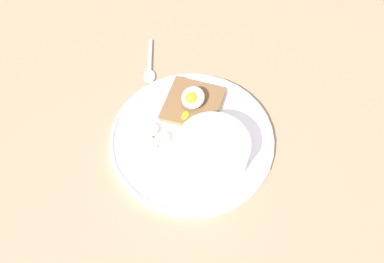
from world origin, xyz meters
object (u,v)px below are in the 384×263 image
(toast_slice, at_px, (193,104))
(poached_egg, at_px, (193,98))
(banana_slice_front, at_px, (162,139))
(banana_slice_back, at_px, (151,131))
(banana_slice_left, at_px, (148,146))
(oatmeal_bowl, at_px, (213,150))
(spoon, at_px, (150,66))

(toast_slice, height_order, poached_egg, poached_egg)
(banana_slice_front, relative_size, banana_slice_back, 1.19)
(banana_slice_left, bearing_deg, banana_slice_back, 9.56)
(banana_slice_back, bearing_deg, toast_slice, -37.66)
(banana_slice_left, height_order, banana_slice_back, banana_slice_left)
(poached_egg, relative_size, banana_slice_back, 2.25)
(banana_slice_front, bearing_deg, banana_slice_left, 134.21)
(oatmeal_bowl, distance_m, poached_egg, 0.12)
(banana_slice_back, bearing_deg, banana_slice_front, -113.96)
(oatmeal_bowl, relative_size, banana_slice_front, 3.33)
(oatmeal_bowl, relative_size, poached_egg, 1.76)
(oatmeal_bowl, height_order, banana_slice_back, oatmeal_bowl)
(oatmeal_bowl, bearing_deg, poached_egg, 31.91)
(toast_slice, height_order, spoon, toast_slice)
(oatmeal_bowl, height_order, banana_slice_front, oatmeal_bowl)
(poached_egg, bearing_deg, banana_slice_front, 159.23)
(oatmeal_bowl, distance_m, banana_slice_left, 0.12)
(banana_slice_left, distance_m, spoon, 0.20)
(banana_slice_front, xyz_separation_m, spoon, (0.17, 0.08, -0.01))
(oatmeal_bowl, relative_size, toast_slice, 1.15)
(toast_slice, bearing_deg, oatmeal_bowl, -148.72)
(poached_egg, height_order, banana_slice_back, poached_egg)
(oatmeal_bowl, xyz_separation_m, banana_slice_back, (0.02, 0.12, -0.02))
(banana_slice_back, bearing_deg, oatmeal_bowl, -101.25)
(toast_slice, distance_m, spoon, 0.14)
(oatmeal_bowl, xyz_separation_m, poached_egg, (0.10, 0.06, -0.00))
(oatmeal_bowl, relative_size, spoon, 1.03)
(poached_egg, xyz_separation_m, banana_slice_back, (-0.07, 0.06, -0.02))
(banana_slice_front, relative_size, banana_slice_left, 0.80)
(toast_slice, height_order, banana_slice_front, toast_slice)
(oatmeal_bowl, distance_m, banana_slice_back, 0.13)
(banana_slice_left, bearing_deg, spoon, 17.77)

